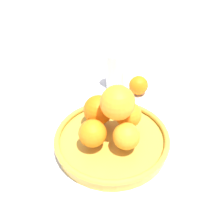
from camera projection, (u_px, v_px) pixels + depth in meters
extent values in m
plane|color=silver|center=(112.00, 143.00, 0.59)|extent=(4.00, 4.00, 0.00)
cylinder|color=gold|center=(112.00, 140.00, 0.58)|extent=(0.29, 0.29, 0.02)
torus|color=gold|center=(112.00, 135.00, 0.57)|extent=(0.30, 0.30, 0.01)
sphere|color=orange|center=(92.00, 133.00, 0.52)|extent=(0.07, 0.07, 0.07)
sphere|color=orange|center=(127.00, 136.00, 0.51)|extent=(0.06, 0.06, 0.06)
sphere|color=orange|center=(129.00, 115.00, 0.57)|extent=(0.07, 0.07, 0.07)
sphere|color=orange|center=(98.00, 110.00, 0.57)|extent=(0.08, 0.08, 0.08)
sphere|color=orange|center=(118.00, 103.00, 0.50)|extent=(0.08, 0.08, 0.08)
sphere|color=orange|center=(138.00, 85.00, 0.75)|extent=(0.07, 0.07, 0.07)
cylinder|color=silver|center=(116.00, 71.00, 0.77)|extent=(0.07, 0.07, 0.13)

